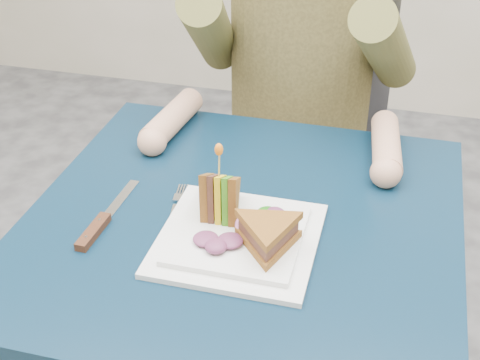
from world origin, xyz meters
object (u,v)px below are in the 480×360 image
(chair, at_px, (303,136))
(sandwich_upright, at_px, (220,197))
(table, at_px, (242,254))
(diner, at_px, (303,15))
(sandwich_flat, at_px, (268,234))
(fork, at_px, (174,214))
(knife, at_px, (99,225))
(plate, at_px, (238,238))

(chair, distance_m, sandwich_upright, 0.73)
(table, distance_m, chair, 0.67)
(diner, bearing_deg, chair, 90.00)
(sandwich_flat, distance_m, sandwich_upright, 0.12)
(fork, distance_m, knife, 0.13)
(diner, relative_size, plate, 2.87)
(table, distance_m, sandwich_upright, 0.14)
(plate, distance_m, fork, 0.14)
(sandwich_flat, bearing_deg, plate, 155.56)
(sandwich_upright, height_order, fork, sandwich_upright)
(plate, xyz_separation_m, fork, (-0.13, 0.04, -0.01))
(chair, xyz_separation_m, plate, (0.01, -0.73, 0.20))
(sandwich_flat, distance_m, knife, 0.30)
(table, height_order, fork, fork)
(plate, xyz_separation_m, knife, (-0.24, -0.02, -0.00))
(chair, height_order, plate, chair)
(sandwich_upright, distance_m, fork, 0.10)
(sandwich_flat, relative_size, knife, 0.81)
(sandwich_upright, bearing_deg, table, 34.40)
(knife, bearing_deg, chair, 72.98)
(sandwich_flat, xyz_separation_m, fork, (-0.18, 0.07, -0.04))
(table, height_order, sandwich_flat, sandwich_flat)
(table, xyz_separation_m, knife, (-0.23, -0.09, 0.09))
(table, height_order, chair, chair)
(plate, distance_m, sandwich_flat, 0.07)
(sandwich_flat, relative_size, fork, 1.00)
(sandwich_upright, distance_m, knife, 0.21)
(table, xyz_separation_m, fork, (-0.12, -0.02, 0.08))
(table, bearing_deg, chair, 90.00)
(plate, height_order, fork, plate)
(sandwich_flat, bearing_deg, knife, 179.61)
(diner, relative_size, sandwich_upright, 5.36)
(diner, distance_m, plate, 0.64)
(diner, xyz_separation_m, sandwich_upright, (-0.03, -0.57, -0.13))
(diner, height_order, sandwich_upright, diner)
(fork, relative_size, knife, 0.81)
(chair, xyz_separation_m, fork, (-0.12, -0.68, 0.19))
(diner, bearing_deg, fork, -101.58)
(diner, bearing_deg, sandwich_upright, -93.33)
(chair, bearing_deg, sandwich_upright, -92.79)
(plate, bearing_deg, table, 99.01)
(chair, bearing_deg, plate, -89.15)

